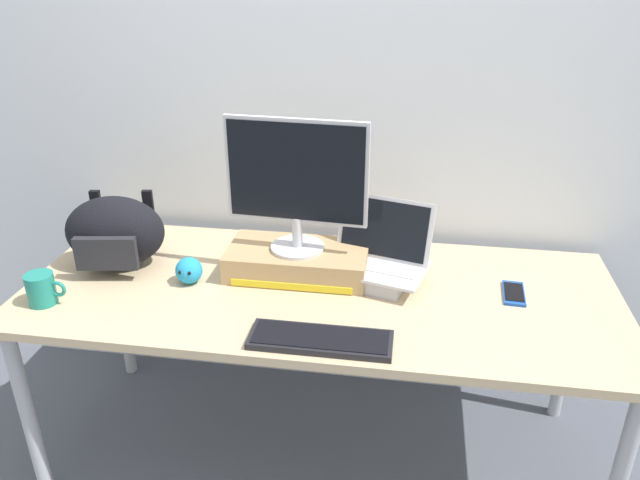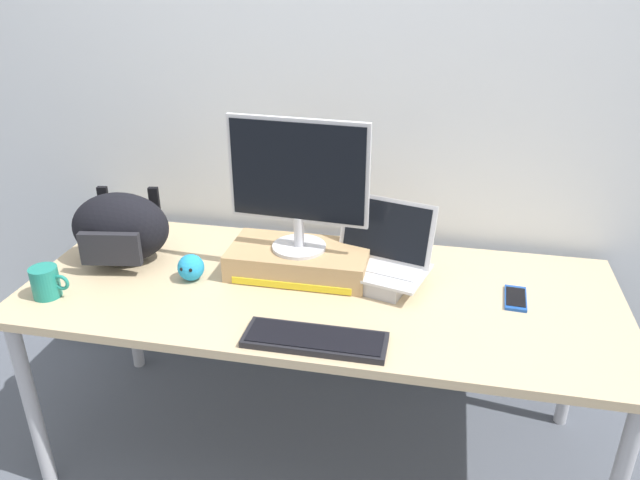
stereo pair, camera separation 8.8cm
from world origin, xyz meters
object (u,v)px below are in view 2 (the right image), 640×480
desktop_monitor (298,181)px  coffee_mug (46,282)px  messenger_backpack (121,228)px  cell_phone (516,298)px  open_laptop (378,267)px  plush_toy (191,267)px  toner_box_yellow (299,260)px  external_keyboard (315,340)px

desktop_monitor → coffee_mug: bearing=-153.5°
messenger_backpack → cell_phone: size_ratio=2.40×
open_laptop → cell_phone: 0.46m
messenger_backpack → plush_toy: size_ratio=4.09×
open_laptop → toner_box_yellow: bearing=-166.9°
messenger_backpack → plush_toy: 0.32m
toner_box_yellow → desktop_monitor: (-0.00, -0.00, 0.30)m
external_keyboard → coffee_mug: 0.93m
toner_box_yellow → cell_phone: 0.74m
desktop_monitor → coffee_mug: (-0.78, -0.33, -0.29)m
toner_box_yellow → open_laptop: open_laptop is taller
toner_box_yellow → cell_phone: toner_box_yellow is taller
open_laptop → external_keyboard: 0.42m
external_keyboard → plush_toy: size_ratio=4.54×
external_keyboard → cell_phone: 0.70m
external_keyboard → plush_toy: bearing=150.3°
toner_box_yellow → messenger_backpack: (-0.65, -0.04, 0.08)m
messenger_backpack → open_laptop: bearing=-7.8°
desktop_monitor → messenger_backpack: 0.69m
desktop_monitor → cell_phone: bearing=0.8°
toner_box_yellow → desktop_monitor: 0.30m
plush_toy → open_laptop: bearing=10.2°
desktop_monitor → plush_toy: 0.48m
toner_box_yellow → coffee_mug: (-0.78, -0.33, 0.01)m
coffee_mug → plush_toy: 0.47m
desktop_monitor → open_laptop: 0.40m
toner_box_yellow → coffee_mug: size_ratio=3.68×
toner_box_yellow → desktop_monitor: bearing=-95.0°
external_keyboard → coffee_mug: size_ratio=3.18×
cell_phone → external_keyboard: bearing=-144.4°
external_keyboard → coffee_mug: bearing=175.0°
coffee_mug → cell_phone: (1.51, 0.29, -0.05)m
desktop_monitor → coffee_mug: desktop_monitor is taller
external_keyboard → cell_phone: external_keyboard is taller
open_laptop → external_keyboard: (-0.13, -0.40, -0.05)m
messenger_backpack → cell_phone: bearing=-9.5°
toner_box_yellow → cell_phone: bearing=-2.9°
open_laptop → cell_phone: bearing=11.8°
plush_toy → messenger_backpack: bearing=163.8°
external_keyboard → toner_box_yellow: bearing=109.5°
plush_toy → toner_box_yellow: bearing=19.2°
open_laptop → plush_toy: 0.64m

